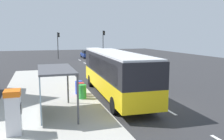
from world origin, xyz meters
The scene contains 19 objects.
ground_plane centered at (0.00, 14.00, -0.02)m, with size 56.00×92.00×0.04m, color #2D2D30.
sidewalk_platform centered at (-6.40, 2.00, 0.09)m, with size 6.20×30.00×0.18m, color #ADAAA3.
lane_stripe_seg_1 centered at (0.25, -1.00, 0.01)m, with size 0.16×2.20×0.01m, color silver.
lane_stripe_seg_2 centered at (0.25, 4.00, 0.01)m, with size 0.16×2.20×0.01m, color silver.
lane_stripe_seg_3 centered at (0.25, 9.00, 0.01)m, with size 0.16×2.20×0.01m, color silver.
lane_stripe_seg_4 centered at (0.25, 14.00, 0.01)m, with size 0.16×2.20×0.01m, color silver.
lane_stripe_seg_5 centered at (0.25, 19.00, 0.01)m, with size 0.16×2.20×0.01m, color silver.
lane_stripe_seg_6 centered at (0.25, 24.00, 0.01)m, with size 0.16×2.20×0.01m, color silver.
lane_stripe_seg_7 centered at (0.25, 29.00, 0.01)m, with size 0.16×2.20×0.01m, color silver.
bus centered at (-1.71, 2.85, 1.84)m, with size 2.94×11.10×3.21m.
white_van centered at (2.20, 24.47, 1.34)m, with size 2.16×5.26×2.30m.
sedan_near centered at (2.30, 32.73, 0.79)m, with size 1.88×4.42×1.52m.
ticket_machine centered at (-8.08, -2.49, 1.17)m, with size 0.66×0.76×1.94m.
recycling_bin_green centered at (-4.20, 2.34, 0.66)m, with size 0.52×0.52×0.95m, color green.
recycling_bin_red centered at (-4.20, 3.04, 0.66)m, with size 0.52×0.52×0.95m, color red.
recycling_bin_blue centered at (-4.20, 3.74, 0.66)m, with size 0.52×0.52×0.95m, color blue.
traffic_light_near_side centered at (5.50, 31.76, 3.54)m, with size 0.49×0.28×5.36m.
traffic_light_far_side centered at (-3.10, 32.56, 3.31)m, with size 0.49×0.28×4.98m.
bus_shelter centered at (-6.41, -0.31, 2.10)m, with size 1.80×4.00×2.50m.
Camera 1 is at (-7.01, -13.09, 4.42)m, focal length 37.97 mm.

